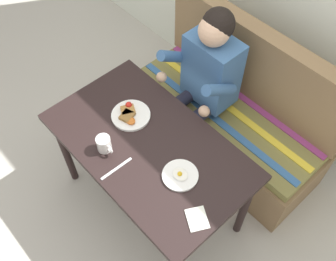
{
  "coord_description": "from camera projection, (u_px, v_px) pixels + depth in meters",
  "views": [
    {
      "loc": [
        0.98,
        -0.75,
        2.55
      ],
      "look_at": [
        0.0,
        0.15,
        0.72
      ],
      "focal_mm": 41.8,
      "sensor_mm": 36.0,
      "label": 1
    }
  ],
  "objects": [
    {
      "name": "ground_plane",
      "position": [
        152.0,
        201.0,
        2.78
      ],
      "size": [
        8.0,
        8.0,
        0.0
      ],
      "primitive_type": "plane",
      "color": "#B4AFA4"
    },
    {
      "name": "table",
      "position": [
        149.0,
        152.0,
        2.26
      ],
      "size": [
        1.2,
        0.7,
        0.73
      ],
      "color": "black",
      "rests_on": "ground"
    },
    {
      "name": "couch",
      "position": [
        231.0,
        116.0,
        2.82
      ],
      "size": [
        1.44,
        0.56,
        1.0
      ],
      "color": "olive",
      "rests_on": "ground"
    },
    {
      "name": "person",
      "position": [
        204.0,
        77.0,
        2.48
      ],
      "size": [
        0.45,
        0.61,
        1.21
      ],
      "color": "#3B6295",
      "rests_on": "ground"
    },
    {
      "name": "plate_breakfast",
      "position": [
        130.0,
        115.0,
        2.3
      ],
      "size": [
        0.23,
        0.23,
        0.05
      ],
      "color": "white",
      "rests_on": "table"
    },
    {
      "name": "plate_eggs",
      "position": [
        180.0,
        175.0,
        2.06
      ],
      "size": [
        0.19,
        0.19,
        0.04
      ],
      "color": "white",
      "rests_on": "table"
    },
    {
      "name": "coffee_mug",
      "position": [
        104.0,
        144.0,
        2.13
      ],
      "size": [
        0.12,
        0.08,
        0.09
      ],
      "color": "white",
      "rests_on": "table"
    },
    {
      "name": "napkin",
      "position": [
        197.0,
        219.0,
        1.93
      ],
      "size": [
        0.15,
        0.15,
        0.01
      ],
      "primitive_type": "cube",
      "rotation": [
        0.0,
        0.0,
        -0.5
      ],
      "color": "silver",
      "rests_on": "table"
    },
    {
      "name": "knife",
      "position": [
        116.0,
        169.0,
        2.09
      ],
      "size": [
        0.02,
        0.2,
        0.0
      ],
      "primitive_type": "cube",
      "rotation": [
        0.0,
        0.0,
        -0.03
      ],
      "color": "silver",
      "rests_on": "table"
    }
  ]
}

